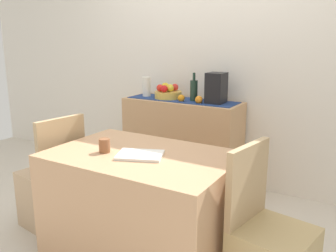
% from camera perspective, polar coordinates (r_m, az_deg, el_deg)
% --- Properties ---
extents(ground_plane, '(6.40, 6.40, 0.02)m').
position_cam_1_polar(ground_plane, '(3.03, -3.37, -15.39)').
color(ground_plane, beige).
rests_on(ground_plane, ground).
extents(room_wall_rear, '(6.40, 0.06, 2.70)m').
position_cam_1_polar(room_wall_rear, '(3.68, 6.86, 11.90)').
color(room_wall_rear, silver).
rests_on(room_wall_rear, ground).
extents(sideboard_console, '(1.17, 0.42, 0.86)m').
position_cam_1_polar(sideboard_console, '(3.68, 2.18, -2.56)').
color(sideboard_console, tan).
rests_on(sideboard_console, ground).
extents(table_runner, '(1.10, 0.32, 0.01)m').
position_cam_1_polar(table_runner, '(3.58, 2.25, 4.12)').
color(table_runner, navy).
rests_on(table_runner, sideboard_console).
extents(fruit_bowl, '(0.27, 0.27, 0.07)m').
position_cam_1_polar(fruit_bowl, '(3.65, 0.02, 4.93)').
color(fruit_bowl, gold).
rests_on(fruit_bowl, table_runner).
extents(apple_front, '(0.07, 0.07, 0.07)m').
position_cam_1_polar(apple_front, '(3.63, -1.26, 5.99)').
color(apple_front, red).
rests_on(apple_front, fruit_bowl).
extents(apple_left, '(0.07, 0.07, 0.07)m').
position_cam_1_polar(apple_left, '(3.61, 0.33, 5.99)').
color(apple_left, gold).
rests_on(apple_left, fruit_bowl).
extents(apple_right, '(0.07, 0.07, 0.07)m').
position_cam_1_polar(apple_right, '(3.57, -0.60, 5.86)').
color(apple_right, red).
rests_on(apple_right, fruit_bowl).
extents(apple_rear, '(0.08, 0.08, 0.08)m').
position_cam_1_polar(apple_rear, '(3.69, -0.44, 6.21)').
color(apple_rear, gold).
rests_on(apple_rear, fruit_bowl).
extents(apple_upper, '(0.07, 0.07, 0.07)m').
position_cam_1_polar(apple_upper, '(3.68, 1.09, 6.10)').
color(apple_upper, red).
rests_on(apple_upper, fruit_bowl).
extents(wine_bottle, '(0.07, 0.07, 0.27)m').
position_cam_1_polar(wine_bottle, '(3.51, 4.07, 5.62)').
color(wine_bottle, '#1E3427').
rests_on(wine_bottle, sideboard_console).
extents(coffee_maker, '(0.16, 0.18, 0.29)m').
position_cam_1_polar(coffee_maker, '(3.40, 7.57, 5.89)').
color(coffee_maker, black).
rests_on(coffee_maker, sideboard_console).
extents(ceramic_vase, '(0.08, 0.08, 0.20)m').
position_cam_1_polar(ceramic_vase, '(3.78, -3.39, 6.15)').
color(ceramic_vase, silver).
rests_on(ceramic_vase, sideboard_console).
extents(orange_loose_far, '(0.07, 0.07, 0.07)m').
position_cam_1_polar(orange_loose_far, '(3.49, 2.09, 4.38)').
color(orange_loose_far, orange).
rests_on(orange_loose_far, sideboard_console).
extents(orange_loose_near_bowl, '(0.07, 0.07, 0.07)m').
position_cam_1_polar(orange_loose_near_bowl, '(3.40, 4.85, 4.11)').
color(orange_loose_near_bowl, orange).
rests_on(orange_loose_near_bowl, sideboard_console).
extents(dining_table, '(1.19, 0.79, 0.74)m').
position_cam_1_polar(dining_table, '(2.49, -4.04, -12.44)').
color(dining_table, tan).
rests_on(dining_table, ground).
extents(open_book, '(0.34, 0.30, 0.02)m').
position_cam_1_polar(open_book, '(2.29, -4.40, -4.57)').
color(open_book, white).
rests_on(open_book, dining_table).
extents(coffee_cup, '(0.07, 0.07, 0.09)m').
position_cam_1_polar(coffee_cup, '(2.39, -9.93, -3.03)').
color(coffee_cup, brown).
rests_on(coffee_cup, dining_table).
extents(chair_near_window, '(0.46, 0.46, 0.90)m').
position_cam_1_polar(chair_near_window, '(3.06, -17.58, -10.02)').
color(chair_near_window, tan).
rests_on(chair_near_window, ground).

